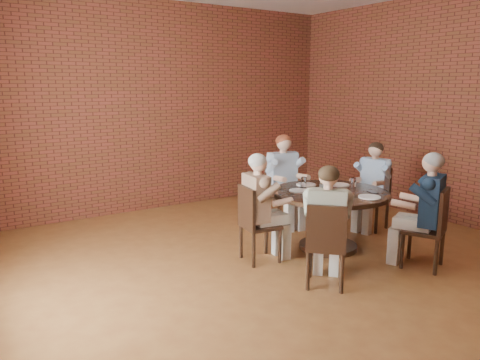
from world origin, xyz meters
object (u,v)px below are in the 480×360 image
chair_c (254,221)px  diner_e (425,211)px  smartphone (372,192)px  chair_a (374,195)px  chair_b (281,191)px  diner_d (327,227)px  chair_e (432,225)px  chair_d (326,242)px  diner_a (373,186)px  diner_c (260,208)px  dining_table (329,208)px  diner_b (284,181)px

chair_c → diner_e: size_ratio=0.69×
diner_e → smartphone: 0.71m
chair_a → chair_b: chair_b is taller
diner_d → chair_e: size_ratio=1.36×
diner_d → chair_d: bearing=90.0°
chair_e → diner_a: bearing=-137.8°
chair_b → diner_d: size_ratio=0.74×
chair_c → smartphone: chair_c is taller
chair_d → diner_c: bearing=-38.8°
diner_c → chair_a: bearing=-77.5°
chair_c → diner_e: diner_e is taller
diner_a → smartphone: diner_a is taller
chair_e → smartphone: size_ratio=6.07×
chair_a → diner_d: (-2.00, -1.10, 0.14)m
chair_b → chair_e: bearing=-73.8°
dining_table → diner_c: bearing=171.5°
dining_table → diner_d: 1.15m
diner_e → chair_e: bearing=90.0°
diner_b → diner_d: size_ratio=1.06×
dining_table → chair_d: chair_d is taller
diner_c → smartphone: 1.45m
dining_table → chair_b: 1.21m
chair_c → diner_d: (0.23, -0.96, 0.14)m
chair_b → chair_d: (-1.05, -2.05, -0.02)m
chair_d → chair_e: bearing=-145.1°
chair_e → smartphone: chair_e is taller
chair_e → diner_e: size_ratio=0.70×
dining_table → diner_d: size_ratio=1.15×
diner_b → chair_c: 1.55m
dining_table → chair_c: 1.06m
chair_a → chair_b: bearing=-145.7°
diner_b → smartphone: size_ratio=8.76×
diner_d → chair_c: bearing=-30.9°
chair_c → diner_d: diner_d is taller
dining_table → smartphone: bearing=-41.5°
diner_d → chair_e: 1.36m
chair_a → diner_b: (-1.02, 0.81, 0.18)m
chair_a → diner_d: 2.29m
diner_b → smartphone: (0.23, -1.45, 0.08)m
chair_a → chair_d: bearing=-74.8°
dining_table → diner_c: size_ratio=1.14×
chair_b → diner_b: bearing=-90.0°
diner_a → chair_b: bearing=-148.4°
chair_c → chair_e: (1.55, -1.27, 0.01)m
diner_c → chair_e: 1.94m
chair_b → chair_c: 1.60m
diner_a → diner_c: bearing=-100.4°
diner_a → diner_b: bearing=-145.2°
chair_b → diner_e: diner_e is taller
dining_table → chair_b: bearing=81.8°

